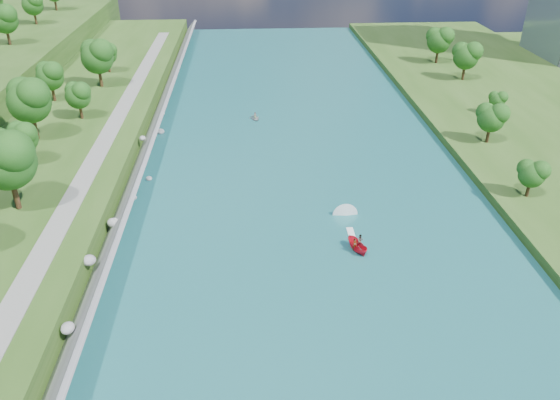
{
  "coord_description": "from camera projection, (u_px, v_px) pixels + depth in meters",
  "views": [
    {
      "loc": [
        -8.07,
        -49.66,
        40.33
      ],
      "look_at": [
        -3.89,
        17.23,
        2.5
      ],
      "focal_mm": 35.0,
      "sensor_mm": 36.0,
      "label": 1
    }
  ],
  "objects": [
    {
      "name": "riverside_path",
      "position": [
        78.0,
        190.0,
        77.29
      ],
      "size": [
        3.0,
        200.0,
        0.1
      ],
      "primitive_type": "cube",
      "color": "gray",
      "rests_on": "berm_west"
    },
    {
      "name": "motorboat",
      "position": [
        355.0,
        239.0,
        71.54
      ],
      "size": [
        3.6,
        18.85,
        2.05
      ],
      "rotation": [
        0.0,
        0.0,
        3.52
      ],
      "color": "red",
      "rests_on": "river_water"
    },
    {
      "name": "trees_ridge",
      "position": [
        1.0,
        11.0,
        138.27
      ],
      "size": [
        21.49,
        65.26,
        10.88
      ],
      "color": "#154913",
      "rests_on": "ridge_west"
    },
    {
      "name": "riprap_bank",
      "position": [
        126.0,
        203.0,
        77.75
      ],
      "size": [
        4.26,
        236.0,
        4.18
      ],
      "color": "slate",
      "rests_on": "ground"
    },
    {
      "name": "ground",
      "position": [
        323.0,
        290.0,
        63.42
      ],
      "size": [
        260.0,
        260.0,
        0.0
      ],
      "primitive_type": "plane",
      "color": "#2D5119",
      "rests_on": "ground"
    },
    {
      "name": "raft",
      "position": [
        255.0,
        118.0,
        110.81
      ],
      "size": [
        2.75,
        3.37,
        1.47
      ],
      "rotation": [
        0.0,
        0.0,
        0.24
      ],
      "color": "gray",
      "rests_on": "river_water"
    },
    {
      "name": "river_water",
      "position": [
        305.0,
        204.0,
        80.78
      ],
      "size": [
        55.0,
        240.0,
        0.1
      ],
      "primitive_type": "cube",
      "color": "#195B5F",
      "rests_on": "ground"
    },
    {
      "name": "trees_east",
      "position": [
        509.0,
        105.0,
        100.68
      ],
      "size": [
        16.0,
        135.84,
        10.8
      ],
      "color": "#154913",
      "rests_on": "berm_east"
    }
  ]
}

